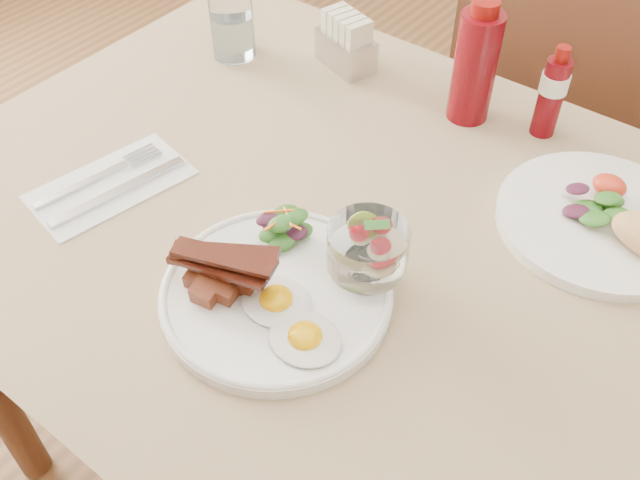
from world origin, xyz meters
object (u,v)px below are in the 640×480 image
at_px(water_glass, 232,25).
at_px(hot_sauce_bottle, 552,93).
at_px(chair_far, 560,135).
at_px(fruit_cup, 368,248).
at_px(table, 384,288).
at_px(ketchup_bottle, 475,65).
at_px(second_plate, 615,224).
at_px(sugar_caddy, 346,44).
at_px(main_plate, 276,295).

bearing_deg(water_glass, hot_sauce_bottle, 12.86).
relative_size(chair_far, fruit_cup, 9.54).
height_order(table, ketchup_bottle, ketchup_bottle).
height_order(chair_far, second_plate, chair_far).
bearing_deg(hot_sauce_bottle, table, -99.13).
bearing_deg(ketchup_bottle, fruit_cup, -78.82).
bearing_deg(fruit_cup, water_glass, 148.31).
height_order(fruit_cup, water_glass, water_glass).
bearing_deg(sugar_caddy, chair_far, 68.06).
relative_size(table, fruit_cup, 13.64).
distance_m(ketchup_bottle, water_glass, 0.42).
bearing_deg(table, second_plate, 40.97).
bearing_deg(hot_sauce_bottle, second_plate, -41.16).
bearing_deg(second_plate, sugar_caddy, 167.43).
height_order(chair_far, main_plate, chair_far).
distance_m(chair_far, main_plate, 0.86).
bearing_deg(main_plate, table, 70.96).
relative_size(main_plate, sugar_caddy, 2.42).
bearing_deg(ketchup_bottle, hot_sauce_bottle, 15.91).
distance_m(fruit_cup, water_glass, 0.57).
relative_size(table, ketchup_bottle, 6.91).
distance_m(table, second_plate, 0.31).
bearing_deg(hot_sauce_bottle, main_plate, -102.38).
distance_m(fruit_cup, second_plate, 0.35).
height_order(second_plate, water_glass, water_glass).
distance_m(main_plate, hot_sauce_bottle, 0.52).
relative_size(ketchup_bottle, sugar_caddy, 1.66).
xyz_separation_m(fruit_cup, second_plate, (0.20, 0.27, -0.05)).
height_order(chair_far, hot_sauce_bottle, chair_far).
distance_m(main_plate, sugar_caddy, 0.53).
relative_size(table, chair_far, 1.43).
bearing_deg(main_plate, fruit_cup, 47.19).
bearing_deg(ketchup_bottle, water_glass, -167.99).
bearing_deg(water_glass, ketchup_bottle, 12.01).
bearing_deg(sugar_caddy, water_glass, -136.05).
height_order(table, chair_far, chair_far).
bearing_deg(fruit_cup, table, 103.61).
height_order(main_plate, second_plate, second_plate).
bearing_deg(chair_far, main_plate, -93.83).
bearing_deg(main_plate, chair_far, 86.17).
height_order(fruit_cup, sugar_caddy, fruit_cup).
bearing_deg(main_plate, second_plate, 51.78).
relative_size(ketchup_bottle, water_glass, 1.52).
height_order(main_plate, ketchup_bottle, ketchup_bottle).
bearing_deg(fruit_cup, chair_far, 91.48).
bearing_deg(second_plate, table, -139.03).
bearing_deg(table, chair_far, 90.00).
xyz_separation_m(table, sugar_caddy, (-0.29, 0.31, 0.13)).
bearing_deg(water_glass, chair_far, 43.27).
bearing_deg(table, water_glass, 154.67).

